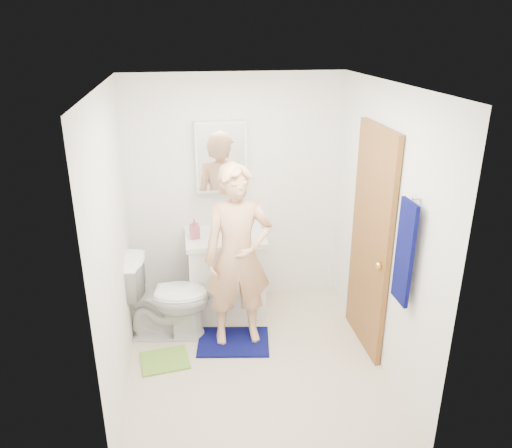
{
  "coord_description": "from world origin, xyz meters",
  "views": [
    {
      "loc": [
        -0.57,
        -3.67,
        2.79
      ],
      "look_at": [
        0.06,
        0.25,
        1.22
      ],
      "focal_mm": 35.0,
      "sensor_mm": 36.0,
      "label": 1
    }
  ],
  "objects_px": {
    "medicine_cabinet": "(221,156)",
    "toothbrush_cup": "(236,225)",
    "man": "(238,257)",
    "vanity_cabinet": "(226,275)",
    "towel": "(405,253)",
    "soap_dispenser": "(194,228)",
    "toilet": "(167,297)"
  },
  "relations": [
    {
      "from": "medicine_cabinet",
      "to": "toothbrush_cup",
      "type": "xyz_separation_m",
      "value": [
        0.12,
        -0.1,
        -0.7
      ]
    },
    {
      "from": "toothbrush_cup",
      "to": "man",
      "type": "distance_m",
      "value": 0.7
    },
    {
      "from": "vanity_cabinet",
      "to": "medicine_cabinet",
      "type": "xyz_separation_m",
      "value": [
        0.0,
        0.22,
        1.2
      ]
    },
    {
      "from": "towel",
      "to": "man",
      "type": "distance_m",
      "value": 1.49
    },
    {
      "from": "vanity_cabinet",
      "to": "soap_dispenser",
      "type": "relative_size",
      "value": 3.92
    },
    {
      "from": "medicine_cabinet",
      "to": "towel",
      "type": "bearing_deg",
      "value": -55.39
    },
    {
      "from": "vanity_cabinet",
      "to": "toothbrush_cup",
      "type": "distance_m",
      "value": 0.53
    },
    {
      "from": "toilet",
      "to": "soap_dispenser",
      "type": "relative_size",
      "value": 4.04
    },
    {
      "from": "soap_dispenser",
      "to": "man",
      "type": "distance_m",
      "value": 0.66
    },
    {
      "from": "soap_dispenser",
      "to": "toilet",
      "type": "bearing_deg",
      "value": -130.39
    },
    {
      "from": "towel",
      "to": "soap_dispenser",
      "type": "distance_m",
      "value": 2.1
    },
    {
      "from": "medicine_cabinet",
      "to": "toothbrush_cup",
      "type": "distance_m",
      "value": 0.72
    },
    {
      "from": "medicine_cabinet",
      "to": "toilet",
      "type": "relative_size",
      "value": 0.85
    },
    {
      "from": "towel",
      "to": "medicine_cabinet",
      "type": "bearing_deg",
      "value": 124.61
    },
    {
      "from": "man",
      "to": "soap_dispenser",
      "type": "bearing_deg",
      "value": 121.59
    },
    {
      "from": "towel",
      "to": "toilet",
      "type": "height_order",
      "value": "towel"
    },
    {
      "from": "towel",
      "to": "man",
      "type": "bearing_deg",
      "value": 140.75
    },
    {
      "from": "towel",
      "to": "soap_dispenser",
      "type": "height_order",
      "value": "towel"
    },
    {
      "from": "towel",
      "to": "toothbrush_cup",
      "type": "relative_size",
      "value": 5.95
    },
    {
      "from": "man",
      "to": "medicine_cabinet",
      "type": "bearing_deg",
      "value": 92.62
    },
    {
      "from": "soap_dispenser",
      "to": "toothbrush_cup",
      "type": "height_order",
      "value": "soap_dispenser"
    },
    {
      "from": "vanity_cabinet",
      "to": "medicine_cabinet",
      "type": "height_order",
      "value": "medicine_cabinet"
    },
    {
      "from": "soap_dispenser",
      "to": "man",
      "type": "bearing_deg",
      "value": -56.73
    },
    {
      "from": "man",
      "to": "toilet",
      "type": "bearing_deg",
      "value": 161.68
    },
    {
      "from": "medicine_cabinet",
      "to": "soap_dispenser",
      "type": "xyz_separation_m",
      "value": [
        -0.3,
        -0.25,
        -0.65
      ]
    },
    {
      "from": "soap_dispenser",
      "to": "medicine_cabinet",
      "type": "bearing_deg",
      "value": 39.4
    },
    {
      "from": "toothbrush_cup",
      "to": "man",
      "type": "xyz_separation_m",
      "value": [
        -0.06,
        -0.69,
        -0.03
      ]
    },
    {
      "from": "soap_dispenser",
      "to": "toothbrush_cup",
      "type": "relative_size",
      "value": 1.52
    },
    {
      "from": "vanity_cabinet",
      "to": "soap_dispenser",
      "type": "xyz_separation_m",
      "value": [
        -0.3,
        -0.02,
        0.55
      ]
    },
    {
      "from": "toothbrush_cup",
      "to": "soap_dispenser",
      "type": "bearing_deg",
      "value": -161.18
    },
    {
      "from": "soap_dispenser",
      "to": "vanity_cabinet",
      "type": "bearing_deg",
      "value": 4.08
    },
    {
      "from": "vanity_cabinet",
      "to": "man",
      "type": "height_order",
      "value": "man"
    }
  ]
}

